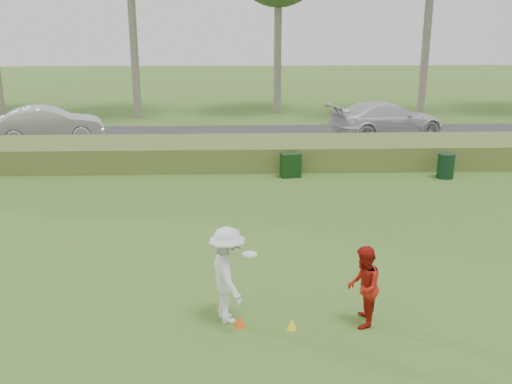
{
  "coord_description": "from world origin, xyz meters",
  "views": [
    {
      "loc": [
        -0.49,
        -9.35,
        5.37
      ],
      "look_at": [
        0.0,
        4.0,
        1.3
      ],
      "focal_mm": 40.0,
      "sensor_mm": 36.0,
      "label": 1
    }
  ],
  "objects_px": {
    "player_red": "(363,287)",
    "cone_yellow": "(292,324)",
    "car_right": "(387,119)",
    "player_white": "(228,275)",
    "cone_orange": "(240,321)",
    "utility_cabinet": "(291,165)",
    "trash_bin": "(446,166)",
    "car_mid": "(49,124)"
  },
  "relations": [
    {
      "from": "utility_cabinet",
      "to": "car_mid",
      "type": "xyz_separation_m",
      "value": [
        -10.32,
        6.22,
        0.41
      ]
    },
    {
      "from": "player_white",
      "to": "trash_bin",
      "type": "height_order",
      "value": "player_white"
    },
    {
      "from": "player_red",
      "to": "car_right",
      "type": "distance_m",
      "value": 17.66
    },
    {
      "from": "player_red",
      "to": "cone_yellow",
      "type": "relative_size",
      "value": 7.52
    },
    {
      "from": "cone_orange",
      "to": "utility_cabinet",
      "type": "xyz_separation_m",
      "value": [
        1.89,
        10.21,
        0.32
      ]
    },
    {
      "from": "player_red",
      "to": "cone_yellow",
      "type": "distance_m",
      "value": 1.45
    },
    {
      "from": "utility_cabinet",
      "to": "car_right",
      "type": "height_order",
      "value": "car_right"
    },
    {
      "from": "player_red",
      "to": "utility_cabinet",
      "type": "distance_m",
      "value": 10.21
    },
    {
      "from": "player_white",
      "to": "car_right",
      "type": "distance_m",
      "value": 18.24
    },
    {
      "from": "car_mid",
      "to": "car_right",
      "type": "bearing_deg",
      "value": -104.46
    },
    {
      "from": "car_mid",
      "to": "car_right",
      "type": "xyz_separation_m",
      "value": [
        15.46,
        0.56,
        0.02
      ]
    },
    {
      "from": "trash_bin",
      "to": "player_white",
      "type": "bearing_deg",
      "value": -128.01
    },
    {
      "from": "player_red",
      "to": "trash_bin",
      "type": "bearing_deg",
      "value": 167.64
    },
    {
      "from": "player_white",
      "to": "player_red",
      "type": "xyz_separation_m",
      "value": [
        2.44,
        -0.25,
        -0.15
      ]
    },
    {
      "from": "player_red",
      "to": "car_mid",
      "type": "distance_m",
      "value": 19.58
    },
    {
      "from": "cone_orange",
      "to": "trash_bin",
      "type": "distance_m",
      "value": 12.3
    },
    {
      "from": "utility_cabinet",
      "to": "player_white",
      "type": "bearing_deg",
      "value": -112.11
    },
    {
      "from": "trash_bin",
      "to": "car_mid",
      "type": "bearing_deg",
      "value": 157.41
    },
    {
      "from": "player_red",
      "to": "cone_orange",
      "type": "height_order",
      "value": "player_red"
    },
    {
      "from": "cone_orange",
      "to": "cone_yellow",
      "type": "xyz_separation_m",
      "value": [
        0.94,
        -0.12,
        -0.01
      ]
    },
    {
      "from": "cone_orange",
      "to": "utility_cabinet",
      "type": "relative_size",
      "value": 0.25
    },
    {
      "from": "car_right",
      "to": "utility_cabinet",
      "type": "bearing_deg",
      "value": 127.02
    },
    {
      "from": "player_white",
      "to": "utility_cabinet",
      "type": "height_order",
      "value": "player_white"
    },
    {
      "from": "cone_yellow",
      "to": "player_red",
      "type": "bearing_deg",
      "value": 5.5
    },
    {
      "from": "player_white",
      "to": "utility_cabinet",
      "type": "xyz_separation_m",
      "value": [
        2.1,
        9.95,
        -0.48
      ]
    },
    {
      "from": "player_white",
      "to": "car_mid",
      "type": "height_order",
      "value": "player_white"
    },
    {
      "from": "car_right",
      "to": "player_white",
      "type": "bearing_deg",
      "value": 140.77
    },
    {
      "from": "car_right",
      "to": "player_red",
      "type": "bearing_deg",
      "value": 148.37
    },
    {
      "from": "trash_bin",
      "to": "car_right",
      "type": "distance_m",
      "value": 7.13
    },
    {
      "from": "player_red",
      "to": "cone_yellow",
      "type": "height_order",
      "value": "player_red"
    },
    {
      "from": "cone_orange",
      "to": "car_right",
      "type": "distance_m",
      "value": 18.41
    },
    {
      "from": "trash_bin",
      "to": "utility_cabinet",
      "type": "bearing_deg",
      "value": 176.58
    },
    {
      "from": "player_white",
      "to": "cone_orange",
      "type": "bearing_deg",
      "value": -157.75
    },
    {
      "from": "cone_yellow",
      "to": "car_right",
      "type": "relative_size",
      "value": 0.04
    },
    {
      "from": "cone_orange",
      "to": "car_right",
      "type": "xyz_separation_m",
      "value": [
        7.03,
        16.99,
        0.76
      ]
    },
    {
      "from": "player_white",
      "to": "car_right",
      "type": "relative_size",
      "value": 0.33
    },
    {
      "from": "cone_orange",
      "to": "cone_yellow",
      "type": "height_order",
      "value": "cone_orange"
    },
    {
      "from": "player_white",
      "to": "cone_orange",
      "type": "distance_m",
      "value": 0.87
    },
    {
      "from": "utility_cabinet",
      "to": "car_mid",
      "type": "height_order",
      "value": "car_mid"
    },
    {
      "from": "player_red",
      "to": "utility_cabinet",
      "type": "xyz_separation_m",
      "value": [
        -0.34,
        10.2,
        -0.33
      ]
    },
    {
      "from": "cone_orange",
      "to": "trash_bin",
      "type": "height_order",
      "value": "trash_bin"
    },
    {
      "from": "player_white",
      "to": "utility_cabinet",
      "type": "bearing_deg",
      "value": -29.2
    }
  ]
}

